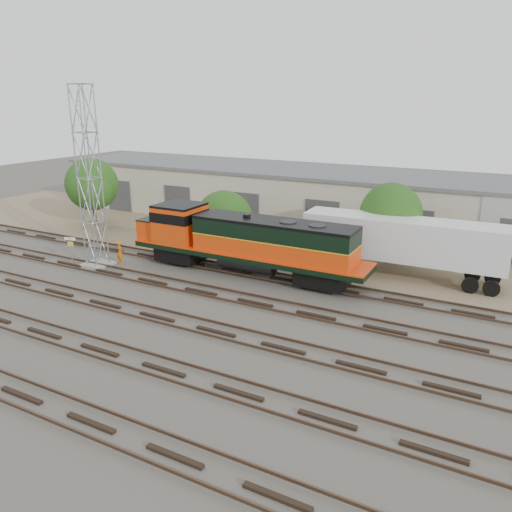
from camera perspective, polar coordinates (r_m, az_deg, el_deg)
The scene contains 12 objects.
ground at distance 31.62m, azimuth -7.82°, elevation -5.04°, with size 140.00×140.00×0.00m, color #47423A.
dirt_strip at distance 43.92m, azimuth 3.61°, elevation 1.60°, with size 80.00×16.00×0.02m, color #726047.
tracks at distance 29.42m, azimuth -11.24°, elevation -6.83°, with size 80.00×20.40×0.28m.
warehouse at distance 50.49m, azimuth 7.51°, elevation 6.67°, with size 58.40×10.40×5.30m.
locomotive at distance 35.26m, azimuth -1.49°, elevation 1.74°, with size 17.88×3.14×4.30m.
signal_tower at distance 38.16m, azimuth -18.46°, elevation 8.07°, with size 1.92×1.92×13.01m.
sign_post at distance 39.80m, azimuth -20.43°, elevation 1.14°, with size 0.89×0.28×2.23m.
worker at distance 39.16m, azimuth -15.27°, elevation 0.38°, with size 0.66×0.43×1.82m, color #D8630C.
semi_trailer at distance 35.98m, azimuth 16.83°, elevation 1.62°, with size 13.75×3.17×4.21m.
tree_west at distance 51.23m, azimuth -18.19°, elevation 7.59°, with size 5.31×5.06×6.62m.
tree_mid at distance 42.48m, azimuth -3.52°, elevation 3.91°, with size 5.22×4.97×4.97m.
tree_east at distance 38.39m, azimuth 15.41°, elevation 4.45°, with size 4.81×4.58×6.18m.
Camera 1 is at (17.37, -23.50, 12.06)m, focal length 35.00 mm.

